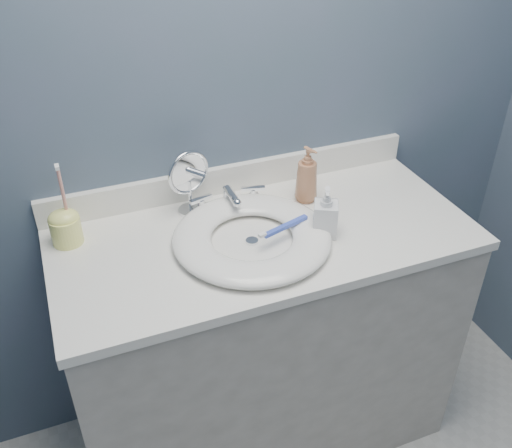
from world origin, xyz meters
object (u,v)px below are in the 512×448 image
makeup_mirror (189,180)px  soap_bottle_clear (326,212)px  soap_bottle_amber (307,175)px  toothbrush_holder (65,226)px

makeup_mirror → soap_bottle_clear: (0.33, -0.25, -0.04)m
soap_bottle_amber → makeup_mirror: bearing=151.0°
soap_bottle_amber → toothbrush_holder: toothbrush_holder is taller
soap_bottle_amber → soap_bottle_clear: soap_bottle_amber is taller
soap_bottle_amber → soap_bottle_clear: 0.19m
makeup_mirror → soap_bottle_amber: makeup_mirror is taller
soap_bottle_amber → toothbrush_holder: 0.73m
makeup_mirror → soap_bottle_amber: size_ratio=1.13×
makeup_mirror → soap_bottle_clear: size_ratio=1.36×
makeup_mirror → toothbrush_holder: 0.37m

